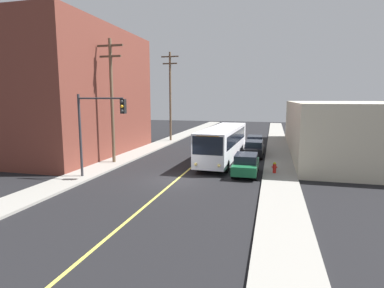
% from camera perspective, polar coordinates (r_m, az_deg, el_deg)
% --- Properties ---
extents(ground_plane, '(120.00, 120.00, 0.00)m').
position_cam_1_polar(ground_plane, '(22.78, -2.89, -6.58)').
color(ground_plane, black).
extents(sidewalk_left, '(2.50, 90.00, 0.15)m').
position_cam_1_polar(sidewalk_left, '(34.45, -9.46, -1.48)').
color(sidewalk_left, gray).
rests_on(sidewalk_left, ground).
extents(sidewalk_right, '(2.50, 90.00, 0.15)m').
position_cam_1_polar(sidewalk_right, '(31.55, 15.42, -2.56)').
color(sidewalk_right, gray).
rests_on(sidewalk_right, ground).
extents(lane_stripe_center, '(0.16, 60.00, 0.01)m').
position_cam_1_polar(lane_stripe_center, '(37.07, 4.04, -0.81)').
color(lane_stripe_center, '#D8CC4C').
rests_on(lane_stripe_center, ground).
extents(building_left_brick, '(10.00, 17.47, 12.81)m').
position_cam_1_polar(building_left_brick, '(35.04, -20.76, 8.67)').
color(building_left_brick, brown).
rests_on(building_left_brick, ground).
extents(building_right_warehouse, '(12.00, 26.23, 5.47)m').
position_cam_1_polar(building_right_warehouse, '(37.37, 26.65, 2.63)').
color(building_right_warehouse, beige).
rests_on(building_right_warehouse, ground).
extents(city_bus, '(3.04, 12.23, 3.20)m').
position_cam_1_polar(city_bus, '(29.20, 5.67, 0.32)').
color(city_bus, silver).
rests_on(city_bus, ground).
extents(parked_car_green, '(1.83, 4.41, 1.62)m').
position_cam_1_polar(parked_car_green, '(24.52, 9.77, -3.61)').
color(parked_car_green, '#196038').
rests_on(parked_car_green, ground).
extents(parked_car_black, '(1.87, 4.43, 1.62)m').
position_cam_1_polar(parked_car_black, '(32.24, 11.23, -0.80)').
color(parked_car_black, black).
rests_on(parked_car_black, ground).
extents(parked_car_silver, '(1.95, 4.46, 1.62)m').
position_cam_1_polar(parked_car_silver, '(36.64, 11.32, 0.27)').
color(parked_car_silver, '#B7B7BC').
rests_on(parked_car_silver, ground).
extents(utility_pole_near, '(2.40, 0.28, 10.79)m').
position_cam_1_polar(utility_pole_near, '(28.74, -14.37, 8.46)').
color(utility_pole_near, brown).
rests_on(utility_pole_near, sidewalk_left).
extents(utility_pole_mid, '(2.40, 0.28, 11.80)m').
position_cam_1_polar(utility_pole_mid, '(42.96, -3.97, 9.24)').
color(utility_pole_mid, brown).
rests_on(utility_pole_mid, sidewalk_left).
extents(traffic_signal_left_corner, '(3.75, 0.48, 6.00)m').
position_cam_1_polar(traffic_signal_left_corner, '(23.30, -16.64, 4.15)').
color(traffic_signal_left_corner, '#2D2D33').
rests_on(traffic_signal_left_corner, sidewalk_left).
extents(fire_hydrant, '(0.44, 0.26, 0.84)m').
position_cam_1_polar(fire_hydrant, '(25.06, 14.76, -4.11)').
color(fire_hydrant, red).
rests_on(fire_hydrant, sidewalk_right).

